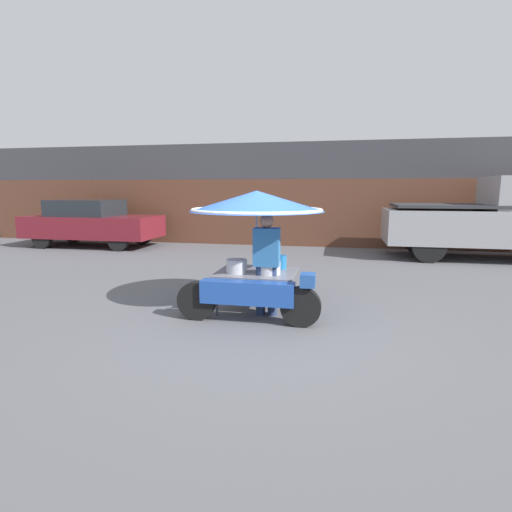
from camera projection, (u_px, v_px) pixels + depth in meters
ground_plane at (266, 326)px, 5.54m from camera, size 36.00×36.00×0.00m
shopfront_building at (311, 195)px, 13.89m from camera, size 28.00×2.06×3.37m
vendor_motorcycle_cart at (256, 217)px, 6.01m from camera, size 2.07×2.05×1.86m
vendor_person at (267, 260)px, 5.91m from camera, size 0.38×0.22×1.52m
parked_car at (92, 223)px, 13.09m from camera, size 4.30×1.79×1.53m
pickup_truck at (492, 220)px, 10.57m from camera, size 5.18×1.88×2.20m
potted_plant at (44, 229)px, 14.14m from camera, size 0.68×0.68×0.84m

